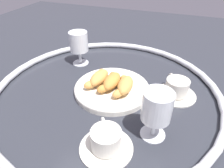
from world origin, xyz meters
TOP-DOWN VIEW (x-y plane):
  - ground_plane at (0.00, 0.00)m, footprint 2.20×2.20m
  - table_chrome_rim at (0.00, 0.00)m, footprint 0.77×0.77m
  - pastry_plate at (0.01, -0.02)m, footprint 0.26×0.26m
  - croissant_large at (0.00, -0.06)m, footprint 0.14×0.07m
  - croissant_small at (0.01, -0.01)m, footprint 0.14×0.07m
  - croissant_extra at (0.01, 0.04)m, footprint 0.14×0.07m
  - coffee_cup_near at (-0.22, -0.09)m, footprint 0.14×0.14m
  - coffee_cup_far at (0.06, -0.23)m, footprint 0.14×0.14m
  - juice_glass_left at (0.15, 0.18)m, footprint 0.08×0.08m
  - juice_glass_right at (-0.14, -0.19)m, footprint 0.08×0.08m

SIDE VIEW (x-z plane):
  - ground_plane at x=0.00m, z-range 0.00..0.00m
  - pastry_plate at x=0.01m, z-range 0.00..0.02m
  - table_chrome_rim at x=0.00m, z-range 0.00..0.02m
  - coffee_cup_near at x=-0.22m, z-range 0.00..0.06m
  - coffee_cup_far at x=0.06m, z-range 0.00..0.06m
  - croissant_large at x=0.00m, z-range 0.02..0.06m
  - croissant_small at x=0.01m, z-range 0.02..0.06m
  - croissant_extra at x=0.01m, z-range 0.02..0.06m
  - juice_glass_right at x=-0.14m, z-range 0.02..0.16m
  - juice_glass_left at x=0.15m, z-range 0.02..0.16m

